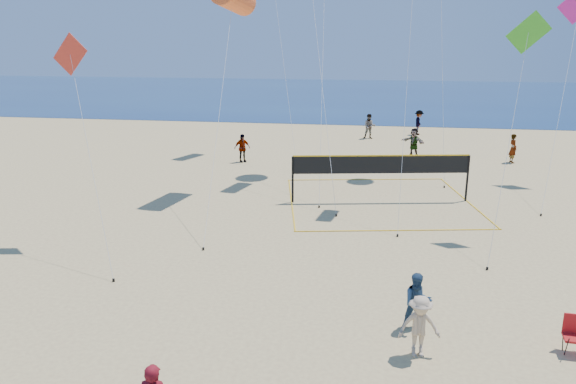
# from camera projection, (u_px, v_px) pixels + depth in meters

# --- Properties ---
(ground) EXTENTS (120.00, 120.00, 0.00)m
(ground) POSITION_uv_depth(u_px,v_px,m) (337.00, 377.00, 12.83)
(ground) COLOR tan
(ground) RESTS_ON ground
(ocean) EXTENTS (140.00, 50.00, 0.03)m
(ocean) POSITION_uv_depth(u_px,v_px,m) (372.00, 95.00, 71.78)
(ocean) COLOR navy
(ocean) RESTS_ON ground
(bystander_a) EXTENTS (0.86, 0.73, 1.58)m
(bystander_a) POSITION_uv_depth(u_px,v_px,m) (417.00, 302.00, 14.69)
(bystander_a) COLOR navy
(bystander_a) RESTS_ON ground
(bystander_b) EXTENTS (1.09, 0.73, 1.57)m
(bystander_b) POSITION_uv_depth(u_px,v_px,m) (419.00, 326.00, 13.47)
(bystander_b) COLOR #CBAC87
(bystander_b) RESTS_ON ground
(far_person_0) EXTENTS (1.07, 0.93, 1.73)m
(far_person_0) POSITION_uv_depth(u_px,v_px,m) (242.00, 148.00, 34.18)
(far_person_0) COLOR gray
(far_person_0) RESTS_ON ground
(far_person_1) EXTENTS (1.66, 1.43, 1.80)m
(far_person_1) POSITION_uv_depth(u_px,v_px,m) (414.00, 142.00, 35.85)
(far_person_1) COLOR gray
(far_person_1) RESTS_ON ground
(far_person_2) EXTENTS (0.55, 0.72, 1.77)m
(far_person_2) POSITION_uv_depth(u_px,v_px,m) (513.00, 148.00, 33.99)
(far_person_2) COLOR gray
(far_person_2) RESTS_ON ground
(far_person_3) EXTENTS (0.91, 0.71, 1.85)m
(far_person_3) POSITION_uv_depth(u_px,v_px,m) (369.00, 126.00, 41.87)
(far_person_3) COLOR gray
(far_person_3) RESTS_ON ground
(far_person_4) EXTENTS (0.89, 1.33, 1.90)m
(far_person_4) POSITION_uv_depth(u_px,v_px,m) (419.00, 123.00, 43.54)
(far_person_4) COLOR gray
(far_person_4) RESTS_ON ground
(camp_chair) EXTENTS (0.56, 0.68, 1.07)m
(camp_chair) POSITION_uv_depth(u_px,v_px,m) (575.00, 332.00, 13.68)
(camp_chair) COLOR #B01416
(camp_chair) RESTS_ON ground
(volleyball_net) EXTENTS (9.71, 9.59, 2.23)m
(volleyball_net) POSITION_uv_depth(u_px,v_px,m) (381.00, 170.00, 25.87)
(volleyball_net) COLOR black
(volleyball_net) RESTS_ON ground
(kite_3) EXTENTS (3.55, 3.83, 7.62)m
(kite_3) POSITION_uv_depth(u_px,v_px,m) (72.00, 66.00, 19.64)
(kite_3) COLOR red
(kite_3) RESTS_ON ground
(kite_4) EXTENTS (2.28, 4.28, 8.39)m
(kite_4) POSITION_uv_depth(u_px,v_px,m) (526.00, 45.00, 20.17)
(kite_4) COLOR green
(kite_4) RESTS_ON ground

